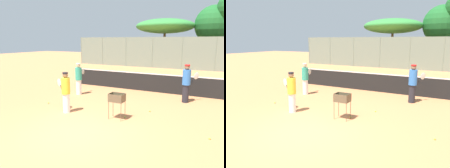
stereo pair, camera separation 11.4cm
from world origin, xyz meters
The scene contains 13 objects.
ground_plane centered at (0.00, 0.00, 0.00)m, with size 80.00×80.00×0.00m, color #D37F4C.
tennis_net centered at (0.00, 6.63, 0.56)m, with size 9.50×0.10×1.07m.
back_fence centered at (0.00, 17.53, 1.63)m, with size 24.71×0.08×3.25m.
tree_0 centered at (-2.57, 20.39, 4.49)m, with size 6.62×6.62×5.32m.
tree_1 centered at (2.55, 21.14, 4.54)m, with size 4.08×4.08×6.60m.
player_white_outfit centered at (-1.63, 1.47, 0.86)m, with size 0.86×0.43×1.66m.
player_red_cap centered at (2.46, 5.27, 0.94)m, with size 0.71×0.74×1.81m.
player_yellow_shirt centered at (-2.98, 4.19, 0.89)m, with size 0.35×0.91×1.71m.
ball_cart centered at (0.55, 1.75, 0.74)m, with size 0.56×0.41×0.98m.
tennis_ball_0 centered at (-3.19, 2.07, 0.03)m, with size 0.07×0.07×0.07m, color #D1E54C.
tennis_ball_1 centered at (1.40, 3.11, 0.03)m, with size 0.07×0.07×0.07m, color #D1E54C.
tennis_ball_2 centered at (3.80, 1.47, 0.03)m, with size 0.07×0.07×0.07m, color #D1E54C.
tennis_ball_3 centered at (0.79, 1.97, 0.03)m, with size 0.07×0.07×0.07m, color #D1E54C.
Camera 2 is at (4.13, -5.22, 2.92)m, focal length 35.00 mm.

